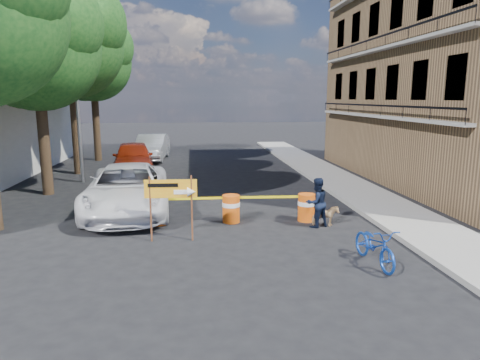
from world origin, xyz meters
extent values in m
plane|color=black|center=(0.00, 0.00, 0.00)|extent=(120.00, 120.00, 0.00)
cube|color=gray|center=(6.20, 6.00, 0.07)|extent=(2.40, 40.00, 0.15)
cube|color=olive|center=(12.00, 8.00, 6.00)|extent=(8.00, 16.00, 12.00)
cylinder|color=#332316|center=(-6.80, 7.00, 2.38)|extent=(0.44, 0.44, 4.76)
sphere|color=#134517|center=(-6.80, 7.00, 5.95)|extent=(5.00, 5.00, 5.00)
sphere|color=#134517|center=(-5.92, 6.50, 6.80)|extent=(3.75, 3.75, 3.75)
sphere|color=#134517|center=(-7.55, 7.62, 5.27)|extent=(3.50, 3.50, 3.50)
cylinder|color=#332316|center=(-6.80, 12.00, 2.66)|extent=(0.44, 0.44, 5.32)
sphere|color=#134517|center=(-6.80, 12.00, 6.65)|extent=(5.40, 5.40, 5.40)
sphere|color=#134517|center=(-5.85, 11.46, 7.60)|extent=(4.05, 4.05, 4.05)
sphere|color=#134517|center=(-7.61, 12.68, 5.89)|extent=(3.78, 3.78, 3.78)
cylinder|color=#332316|center=(-6.80, 17.00, 2.46)|extent=(0.44, 0.44, 4.93)
sphere|color=#134517|center=(-6.80, 17.00, 6.16)|extent=(4.80, 4.80, 4.80)
sphere|color=#134517|center=(-5.96, 16.52, 7.04)|extent=(3.60, 3.60, 3.60)
sphere|color=#134517|center=(-7.52, 17.60, 5.46)|extent=(3.36, 3.36, 3.36)
cylinder|color=gray|center=(-6.00, 9.50, 4.00)|extent=(0.16, 0.16, 8.00)
cylinder|color=gray|center=(-5.50, 9.50, 7.90)|extent=(1.00, 0.12, 0.12)
cube|color=silver|center=(-5.00, 9.50, 7.85)|extent=(0.35, 0.18, 0.12)
cylinder|color=#D0610C|center=(-2.78, 2.03, 0.45)|extent=(0.56, 0.56, 0.90)
cylinder|color=white|center=(-2.78, 2.03, 0.60)|extent=(0.58, 0.58, 0.14)
cylinder|color=#D0610C|center=(-1.88, 2.03, 0.45)|extent=(0.56, 0.56, 0.90)
cylinder|color=white|center=(-1.88, 2.03, 0.60)|extent=(0.58, 0.58, 0.14)
cylinder|color=#D0610C|center=(0.46, 2.02, 0.45)|extent=(0.56, 0.56, 0.90)
cylinder|color=white|center=(0.46, 2.02, 0.60)|extent=(0.58, 0.58, 0.14)
cylinder|color=#D0610C|center=(2.94, 1.90, 0.45)|extent=(0.56, 0.56, 0.90)
cylinder|color=white|center=(2.94, 1.90, 0.60)|extent=(0.58, 0.58, 0.14)
cylinder|color=#592D19|center=(-1.94, 0.38, 0.94)|extent=(0.05, 0.05, 1.87)
cylinder|color=#592D19|center=(-0.80, 0.33, 0.94)|extent=(0.05, 0.05, 1.87)
cube|color=orange|center=(-1.37, 0.36, 1.51)|extent=(1.46, 0.10, 0.52)
cube|color=white|center=(-1.08, 0.32, 1.42)|extent=(0.42, 0.03, 0.12)
cone|color=white|center=(-0.80, 0.31, 1.42)|extent=(0.24, 0.28, 0.27)
cube|color=black|center=(-1.58, 0.35, 1.61)|extent=(0.83, 0.05, 0.10)
imported|color=black|center=(3.07, 1.20, 0.78)|extent=(0.92, 0.83, 1.57)
imported|color=#1644B4|center=(3.58, -1.97, 0.93)|extent=(0.73, 1.03, 1.86)
imported|color=tan|center=(3.36, 1.20, 0.34)|extent=(0.80, 0.38, 0.67)
imported|color=white|center=(-3.05, 3.64, 0.84)|extent=(3.19, 6.20, 1.67)
imported|color=maroon|center=(-3.88, 11.72, 0.86)|extent=(2.60, 5.22, 1.71)
imported|color=#B2B5BA|center=(-3.34, 16.81, 0.83)|extent=(2.08, 5.13, 1.66)
camera|label=1|loc=(-0.76, -11.36, 3.98)|focal=32.00mm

